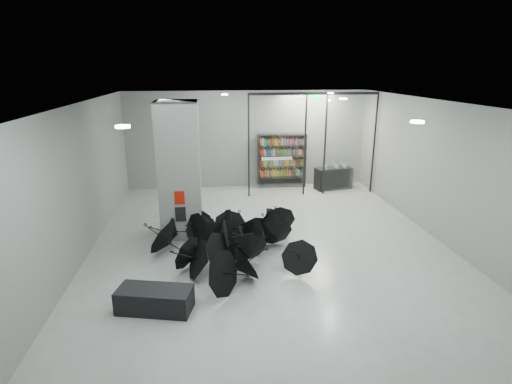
{
  "coord_description": "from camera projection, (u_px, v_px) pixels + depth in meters",
  "views": [
    {
      "loc": [
        -1.65,
        -9.74,
        4.87
      ],
      "look_at": [
        -0.3,
        1.5,
        1.4
      ],
      "focal_mm": 28.45,
      "sensor_mm": 36.0,
      "label": 1
    }
  ],
  "objects": [
    {
      "name": "room",
      "position": [
        275.0,
        154.0,
        10.02
      ],
      "size": [
        14.0,
        14.02,
        4.01
      ],
      "color": "gray",
      "rests_on": "ground"
    },
    {
      "name": "shop_counter",
      "position": [
        333.0,
        178.0,
        16.95
      ],
      "size": [
        1.6,
        0.89,
        0.9
      ],
      "primitive_type": "cube",
      "rotation": [
        0.0,
        0.0,
        0.2
      ],
      "color": "black",
      "rests_on": "ground"
    },
    {
      "name": "bench",
      "position": [
        155.0,
        300.0,
        8.45
      ],
      "size": [
        1.65,
        1.0,
        0.49
      ],
      "primitive_type": "cube",
      "rotation": [
        0.0,
        0.0,
        -0.24
      ],
      "color": "black",
      "rests_on": "ground"
    },
    {
      "name": "fire_cabinet",
      "position": [
        180.0,
        198.0,
        11.49
      ],
      "size": [
        0.28,
        0.04,
        0.38
      ],
      "primitive_type": "cube",
      "color": "#A50A07",
      "rests_on": "column"
    },
    {
      "name": "bookshelf",
      "position": [
        282.0,
        161.0,
        17.1
      ],
      "size": [
        2.06,
        0.52,
        2.24
      ],
      "primitive_type": null,
      "rotation": [
        0.0,
        0.0,
        -0.05
      ],
      "color": "black",
      "rests_on": "ground"
    },
    {
      "name": "glass_partition",
      "position": [
        313.0,
        140.0,
        15.71
      ],
      "size": [
        5.06,
        0.08,
        4.0
      ],
      "color": "silver",
      "rests_on": "ground"
    },
    {
      "name": "column",
      "position": [
        180.0,
        170.0,
        11.88
      ],
      "size": [
        1.2,
        1.2,
        4.0
      ],
      "primitive_type": "cube",
      "color": "slate",
      "rests_on": "ground"
    },
    {
      "name": "info_panel",
      "position": [
        181.0,
        214.0,
        11.63
      ],
      "size": [
        0.3,
        0.03,
        0.42
      ],
      "primitive_type": "cube",
      "color": "black",
      "rests_on": "column"
    },
    {
      "name": "umbrella_cluster",
      "position": [
        231.0,
        244.0,
        10.94
      ],
      "size": [
        4.71,
        4.66,
        1.31
      ],
      "color": "black",
      "rests_on": "ground"
    },
    {
      "name": "exit_sign",
      "position": [
        316.0,
        97.0,
        15.04
      ],
      "size": [
        0.3,
        0.06,
        0.15
      ],
      "primitive_type": "cube",
      "color": "#0CE533",
      "rests_on": "room"
    }
  ]
}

